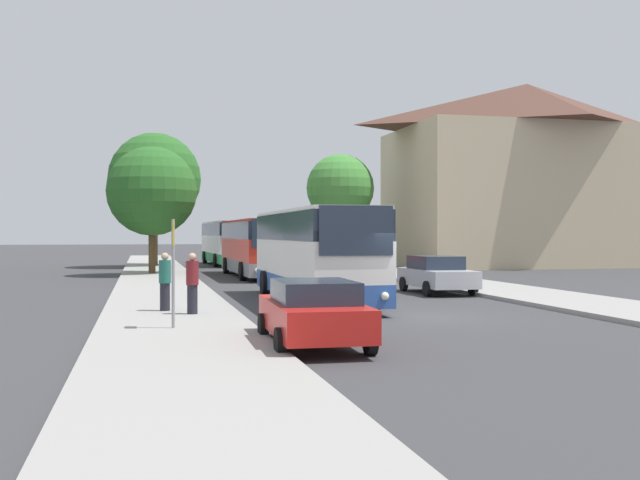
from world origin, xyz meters
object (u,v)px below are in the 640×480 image
Objects in this scene: pedestrian_waiting_near at (192,283)px; tree_left_near at (155,179)px; bus_rear at (226,242)px; bus_stop_sign at (173,261)px; parked_car_right_near at (437,274)px; bus_front at (314,253)px; bus_middle at (256,246)px; pedestrian_waiting_far at (165,281)px; parked_car_right_far at (310,258)px; parked_car_left_curb at (313,312)px; tree_right_near at (340,188)px; tree_left_far at (152,191)px.

pedestrian_waiting_near is 34.40m from tree_left_near.
bus_rear reaches higher than bus_stop_sign.
pedestrian_waiting_near is (-10.47, -7.06, 0.24)m from parked_car_right_near.
bus_front reaches higher than bus_middle.
pedestrian_waiting_far is (-0.08, 4.25, -0.78)m from bus_stop_sign.
bus_front is 2.71× the size of parked_car_right_far.
bus_rear is 4.30× the size of bus_stop_sign.
parked_car_left_curb is 2.48× the size of pedestrian_waiting_far.
bus_middle is 16.03m from bus_rear.
bus_front is 32.43m from bus_rear.
pedestrian_waiting_far reaches higher than parked_car_right_near.
bus_rear is 30.16m from parked_car_right_near.
parked_car_right_far is at bearing 59.42° from bus_middle.
bus_rear is at bearing -63.21° from pedestrian_waiting_far.
tree_left_far is at bearing -149.84° from tree_right_near.
parked_car_right_far is at bearing -55.59° from bus_rear.
parked_car_right_near is 0.60× the size of tree_left_far.
bus_middle is 1.05× the size of bus_rear.
parked_car_right_near is 22.66m from parked_car_right_far.
pedestrian_waiting_far is 0.22× the size of tree_right_near.
bus_middle reaches higher than pedestrian_waiting_near.
parked_car_left_curb is 0.59× the size of tree_left_far.
tree_right_near is (2.51, 1.17, 5.05)m from parked_car_right_far.
tree_left_far is at bearing -91.84° from tree_left_near.
pedestrian_waiting_near is at bearing -112.35° from tree_right_near.
parked_car_right_far is at bearing -89.00° from parked_car_right_near.
tree_left_far is 15.69m from tree_right_near.
tree_right_near is at bearing 30.16° from tree_left_far.
tree_left_near reaches higher than pedestrian_waiting_far.
bus_front is 1.15× the size of tree_left_near.
bus_middle reaches higher than parked_car_left_curb.
parked_car_left_curb is 4.22m from bus_stop_sign.
bus_middle is at bearing -22.05° from tree_left_far.
bus_rear reaches higher than parked_car_right_far.
bus_front is 0.91× the size of bus_middle.
tree_left_near is at bearing 99.71° from bus_front.
tree_right_near is (12.70, 30.89, 4.74)m from pedestrian_waiting_near.
bus_stop_sign is 4.32m from pedestrian_waiting_far.
parked_car_left_curb is at bearing -105.84° from tree_right_near.
tree_left_far is at bearing 30.55° from parked_car_right_far.
tree_left_near reaches higher than tree_left_far.
parked_car_left_curb is at bearing 148.61° from pedestrian_waiting_far.
tree_right_near is (10.47, 36.92, 5.01)m from parked_car_left_curb.
pedestrian_waiting_far is (-11.22, -5.95, 0.23)m from parked_car_right_near.
bus_middle is 10.51m from parked_car_right_far.
pedestrian_waiting_far is at bearing -106.69° from bus_middle.
bus_middle reaches higher than bus_stop_sign.
bus_middle is 1.50× the size of tree_right_near.
bus_front is 30.49m from tree_left_near.
pedestrian_waiting_far is (-10.94, -28.61, 0.31)m from parked_car_right_far.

